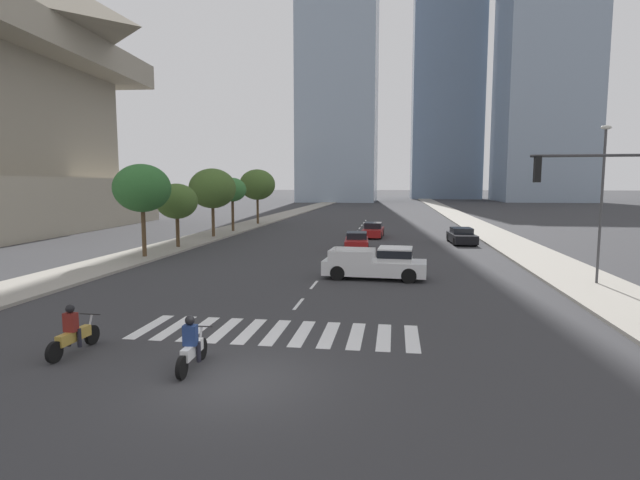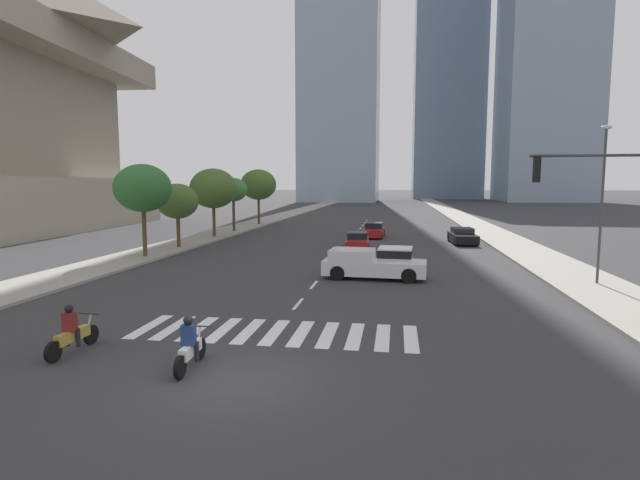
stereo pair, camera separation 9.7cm
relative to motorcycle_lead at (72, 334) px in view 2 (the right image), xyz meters
The scene contains 20 objects.
ground_plane 5.55m from the motorcycle_lead, 13.41° to the right, with size 800.00×800.00×0.00m, color #333335.
sidewalk_east 34.30m from the motorcycle_lead, 56.87° to the left, with size 4.00×260.00×0.15m, color gray.
sidewalk_west 29.82m from the motorcycle_lead, 105.57° to the left, with size 4.00×260.00×0.15m, color gray.
crosswalk_near 6.14m from the motorcycle_lead, 28.49° to the left, with size 9.45×2.93×0.01m.
lane_divider_center 31.38m from the motorcycle_lead, 80.15° to the left, with size 0.14×50.00×0.01m.
motorcycle_lead is the anchor object (origin of this frame).
motorcycle_trailing 3.99m from the motorcycle_lead, ahead, with size 0.70×2.06×1.49m.
pickup_truck 15.54m from the motorcycle_lead, 56.77° to the left, with size 5.45×2.33×1.67m.
sedan_red_0 34.34m from the motorcycle_lead, 77.74° to the left, with size 1.94×4.70×1.36m.
sedan_black_1 33.11m from the motorcycle_lead, 63.43° to the left, with size 2.08×4.70×1.31m.
sedan_red_2 25.57m from the motorcycle_lead, 75.45° to the left, with size 2.00×4.64×1.29m.
traffic_signal_near 17.62m from the motorcycle_lead, 17.77° to the left, with size 4.31×0.28×6.15m.
street_lamp_east 23.22m from the motorcycle_lead, 33.67° to the left, with size 0.50×0.24×7.54m.
street_tree_nearest 19.68m from the motorcycle_lead, 111.97° to the left, with size 3.71×3.71×6.10m.
street_tree_second 24.36m from the motorcycle_lead, 107.34° to the left, with size 3.16×3.16×4.83m.
street_tree_third 31.75m from the motorcycle_lead, 103.21° to the left, with size 4.25×4.25×6.20m.
street_tree_fourth 37.20m from the motorcycle_lead, 101.22° to the left, with size 2.84×2.84×5.43m.
street_tree_fifth 46.50m from the motorcycle_lead, 98.95° to the left, with size 4.30×4.30×6.54m.
office_tower_center_skyline 172.42m from the motorcycle_lead, 81.09° to the left, with size 22.48×22.29×86.73m.
office_tower_right_skyline 156.90m from the motorcycle_lead, 70.05° to the left, with size 23.71×25.36×109.95m.
Camera 2 is at (3.97, -11.66, 4.94)m, focal length 28.00 mm.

